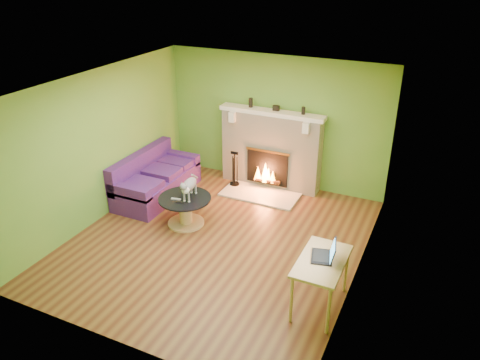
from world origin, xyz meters
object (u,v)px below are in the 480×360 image
object	(u,v)px
sofa	(155,180)
desk	(322,266)
cat	(190,187)
coffee_table	(185,209)

from	to	relation	value
sofa	desk	size ratio (longest dim) A/B	1.90
desk	cat	size ratio (longest dim) A/B	1.53
sofa	desk	world-z (taller)	sofa
sofa	desk	distance (m)	4.21
sofa	cat	distance (m)	1.40
coffee_table	cat	world-z (taller)	cat
coffee_table	desk	world-z (taller)	desk
coffee_table	cat	size ratio (longest dim) A/B	1.40
desk	cat	xyz separation A→B (m)	(-2.63, 1.13, 0.07)
sofa	desk	bearing A→B (deg)	-24.81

